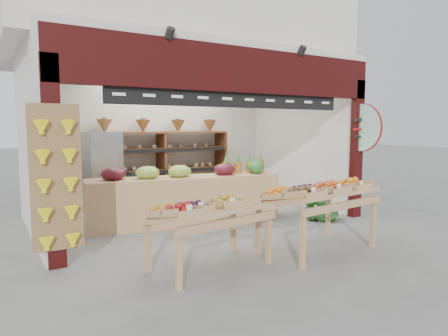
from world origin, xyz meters
TOP-DOWN VIEW (x-y plane):
  - ground at (0.00, 0.00)m, footprint 60.00×60.00m
  - shop_structure at (0.00, 1.61)m, footprint 6.36×5.12m
  - banana_board at (-2.73, -1.17)m, footprint 0.60×0.15m
  - gift_sign at (2.75, -1.15)m, footprint 0.04×0.93m
  - back_shelving at (-0.09, 1.92)m, footprint 3.13×0.51m
  - refrigerator at (-1.50, 1.62)m, footprint 0.79×0.79m
  - cardboard_stack at (-1.68, 0.38)m, footprint 1.04×0.75m
  - mid_counter at (-0.38, 0.16)m, footprint 3.54×1.27m
  - display_table_left at (-1.21, -2.03)m, footprint 1.57×1.00m
  - display_table_right at (0.56, -2.25)m, footprint 1.74×1.09m
  - watermelon_pile at (2.00, -0.88)m, footprint 0.67×0.64m

SIDE VIEW (x-z plane):
  - ground at x=0.00m, z-range 0.00..0.00m
  - watermelon_pile at x=2.00m, z-range -0.06..0.42m
  - cardboard_stack at x=-1.68m, z-range -0.10..0.63m
  - mid_counter at x=-0.38m, z-range -0.07..1.02m
  - display_table_left at x=-1.21m, z-range 0.24..1.20m
  - display_table_right at x=0.56m, z-range 0.30..1.35m
  - refrigerator at x=-1.50m, z-range 0.00..1.67m
  - banana_board at x=-2.73m, z-range 0.22..2.02m
  - back_shelving at x=-0.09m, z-range 0.19..2.11m
  - gift_sign at x=2.75m, z-range 1.29..2.21m
  - shop_structure at x=0.00m, z-range 1.22..6.62m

